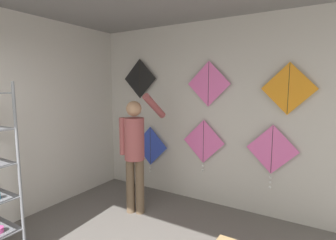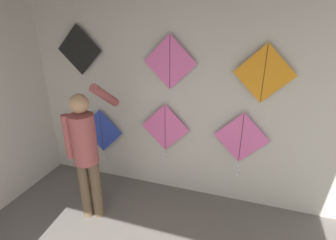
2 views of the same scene
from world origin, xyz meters
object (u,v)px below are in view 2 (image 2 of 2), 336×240
(shopkeeper, at_px, (86,148))
(kite_4, at_px, (170,62))
(kite_1, at_px, (165,129))
(kite_2, at_px, (241,140))
(kite_3, at_px, (79,50))
(kite_0, at_px, (102,132))
(kite_5, at_px, (264,74))

(shopkeeper, relative_size, kite_4, 2.57)
(kite_1, relative_size, kite_2, 0.92)
(kite_2, bearing_deg, kite_3, 179.98)
(kite_0, xyz_separation_m, kite_5, (2.16, 0.00, 1.03))
(kite_2, distance_m, kite_4, 1.30)
(shopkeeper, distance_m, kite_5, 2.19)
(kite_2, bearing_deg, kite_0, 179.99)
(kite_2, height_order, kite_3, kite_3)
(kite_3, relative_size, kite_4, 1.00)
(kite_0, xyz_separation_m, kite_2, (2.00, -0.00, 0.18))
(kite_1, relative_size, kite_5, 1.20)
(shopkeeper, xyz_separation_m, kite_2, (1.70, 0.80, -0.03))
(shopkeeper, xyz_separation_m, kite_5, (1.86, 0.81, 0.82))
(kite_3, distance_m, kite_4, 1.28)
(kite_0, bearing_deg, kite_5, 0.01)
(kite_4, bearing_deg, kite_0, -179.97)
(kite_5, bearing_deg, kite_4, 180.00)
(kite_3, xyz_separation_m, kite_4, (1.28, 0.00, -0.10))
(shopkeeper, height_order, kite_5, kite_5)
(kite_5, bearing_deg, kite_1, -179.98)
(kite_1, distance_m, kite_5, 1.43)
(kite_4, bearing_deg, kite_2, -0.04)
(kite_0, bearing_deg, kite_2, -0.01)
(kite_0, relative_size, kite_3, 1.20)
(kite_3, bearing_deg, kite_1, -0.02)
(kite_2, xyz_separation_m, kite_3, (-2.21, 0.00, 1.01))
(kite_1, height_order, kite_4, kite_4)
(shopkeeper, relative_size, kite_3, 2.57)
(kite_0, bearing_deg, shopkeeper, -69.45)
(shopkeeper, distance_m, kite_2, 1.88)
(kite_2, xyz_separation_m, kite_4, (-0.93, 0.00, 0.91))
(kite_5, bearing_deg, kite_0, -179.99)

